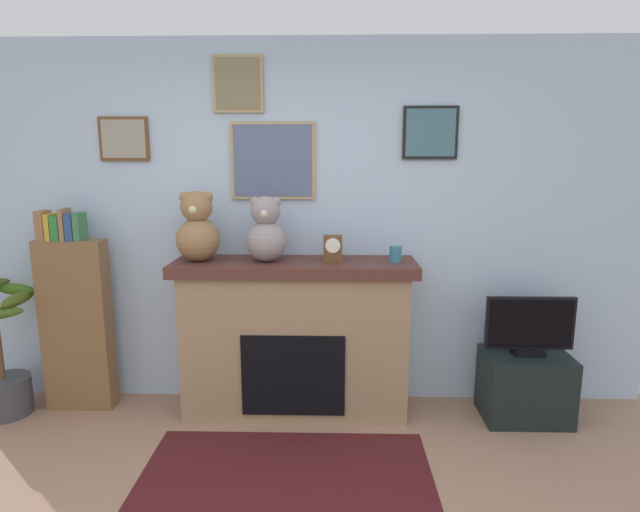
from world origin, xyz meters
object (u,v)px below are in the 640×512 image
Objects in this scene: bookshelf at (76,319)px; mantel_clock at (333,249)px; potted_plant at (2,366)px; teddy_bear_brown at (266,232)px; candle_jar at (395,254)px; television at (530,327)px; fireplace at (295,336)px; tv_stand at (525,386)px; teddy_bear_cream at (198,230)px.

bookshelf reaches higher than mantel_clock.
potted_plant is 5.35× the size of mantel_clock.
mantel_clock is 0.46m from teddy_bear_brown.
candle_jar is 0.42m from mantel_clock.
mantel_clock is (2.31, 0.09, 0.83)m from potted_plant.
fireplace is at bearing 177.25° from television.
teddy_bear_brown reaches higher than bookshelf.
fireplace is 1.63m from tv_stand.
mantel_clock is (-1.34, 0.06, 0.95)m from tv_stand.
tv_stand is 1.64m from mantel_clock.
tv_stand is at bearing -1.81° from bookshelf.
fireplace is 1.14× the size of bookshelf.
bookshelf reaches higher than fireplace.
mantel_clock is (0.26, -0.02, 0.63)m from fireplace.
potted_plant reaches higher than tv_stand.
tv_stand is 3.21× the size of mantel_clock.
bookshelf is 2.30m from candle_jar.
potted_plant is at bearing -176.42° from teddy_bear_cream.
fireplace is 9.28× the size of mantel_clock.
mantel_clock reaches higher than potted_plant.
fireplace is 2.78× the size of television.
mantel_clock reaches higher than fireplace.
potted_plant is 2.00× the size of teddy_bear_cream.
television is at bearing -1.84° from bookshelf.
television is (3.16, -0.10, -0.00)m from bookshelf.
teddy_bear_cream reaches higher than television.
candle_jar is at bearing 176.31° from television.
teddy_bear_cream reaches higher than bookshelf.
potted_plant is (-2.05, -0.11, -0.20)m from fireplace.
tv_stand is 0.43m from television.
bookshelf is at bearing 177.29° from teddy_bear_cream.
teddy_bear_brown is at bearing 178.13° from television.
mantel_clock reaches higher than candle_jar.
tv_stand is at bearing 90.00° from television.
television is at bearing -2.46° from mantel_clock.
tv_stand is at bearing -3.60° from candle_jar.
bookshelf is at bearing 179.09° from fireplace.
candle_jar is (2.73, 0.09, 0.79)m from potted_plant.
potted_plant is 2.45m from mantel_clock.
potted_plant is 1.60× the size of television.
fireplace is 15.18× the size of candle_jar.
television is at bearing -1.87° from teddy_bear_brown.
mantel_clock is at bearing 177.60° from tv_stand.
tv_stand is 1.20× the size of teddy_bear_cream.
potted_plant is at bearing -177.05° from fireplace.
teddy_bear_brown is (-0.87, -0.00, 0.15)m from candle_jar.
bookshelf is 1.51m from teddy_bear_brown.
fireplace is at bearing 1.61° from teddy_bear_cream.
teddy_bear_cream is at bearing -179.99° from teddy_bear_brown.
mantel_clock is 0.92m from teddy_bear_cream.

